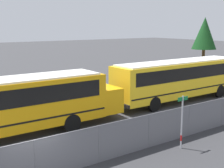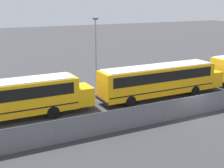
# 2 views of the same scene
# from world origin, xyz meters

# --- Properties ---
(ground_plane) EXTENTS (200.00, 200.00, 0.00)m
(ground_plane) POSITION_xyz_m (0.00, 0.00, 0.00)
(ground_plane) COLOR #38383A
(fence) EXTENTS (85.21, 0.07, 1.79)m
(fence) POSITION_xyz_m (-0.00, -0.00, 0.91)
(fence) COLOR #9EA0A5
(fence) RESTS_ON ground_plane
(school_bus_1) EXTENTS (14.04, 2.59, 3.34)m
(school_bus_1) POSITION_xyz_m (-14.48, 6.00, 2.00)
(school_bus_1) COLOR #EDA80F
(school_bus_1) RESTS_ON ground_plane
(school_bus_2) EXTENTS (14.04, 2.59, 3.34)m
(school_bus_2) POSITION_xyz_m (0.48, 5.58, 2.00)
(school_bus_2) COLOR orange
(school_bus_2) RESTS_ON ground_plane
(light_pole) EXTENTS (0.60, 0.24, 7.66)m
(light_pole) POSITION_xyz_m (-2.76, 14.22, 4.21)
(light_pole) COLOR gray
(light_pole) RESTS_ON ground_plane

